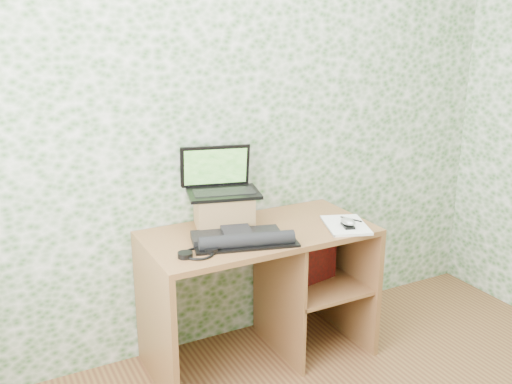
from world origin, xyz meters
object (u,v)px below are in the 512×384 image
laptop (220,182)px  keyboard (241,238)px  desk (269,273)px  riser (224,211)px  notepad (346,225)px

laptop → keyboard: size_ratio=0.82×
keyboard → desk: bearing=45.7°
laptop → keyboard: (-0.02, -0.29, -0.21)m
riser → notepad: (0.58, -0.30, -0.08)m
keyboard → notepad: size_ratio=1.73×
desk → keyboard: bearing=-149.6°
notepad → keyboard: bearing=-164.4°
desk → laptop: bearing=143.9°
laptop → notepad: 0.71m
riser → notepad: riser is taller
laptop → notepad: bearing=-16.2°
keyboard → laptop: bearing=101.1°
desk → keyboard: 0.40m
riser → notepad: 0.66m
desk → laptop: 0.57m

